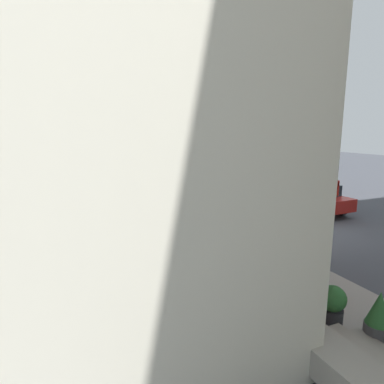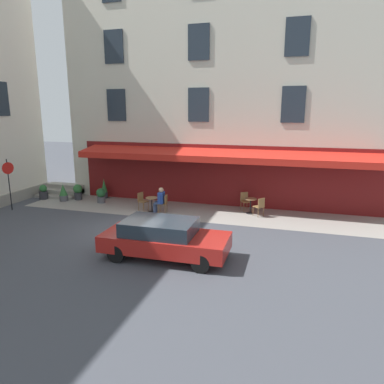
{
  "view_description": "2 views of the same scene",
  "coord_description": "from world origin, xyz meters",
  "px_view_note": "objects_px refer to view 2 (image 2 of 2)",
  "views": [
    {
      "loc": [
        9.28,
        -8.59,
        3.82
      ],
      "look_at": [
        -2.31,
        -3.55,
        1.37
      ],
      "focal_mm": 30.9,
      "sensor_mm": 36.0,
      "label": 1
    },
    {
      "loc": [
        -6.76,
        13.1,
        4.96
      ],
      "look_at": [
        -1.8,
        -3.36,
        1.0
      ],
      "focal_mm": 33.47,
      "sensor_mm": 36.0,
      "label": 2
    }
  ],
  "objects_px": {
    "cafe_table_streetside": "(152,203)",
    "parked_car_red": "(164,238)",
    "cafe_chair_wicker_near_door": "(142,200)",
    "potted_plant_mid_terrace": "(43,192)",
    "cafe_chair_wicker_corner_right": "(260,205)",
    "potted_plant_by_steps": "(78,191)",
    "cafe_table_mid_terrace": "(251,204)",
    "cafe_chair_wicker_kerbside": "(245,200)",
    "potted_plant_entrance_left": "(104,189)",
    "cafe_chair_wicker_under_awning": "(164,202)",
    "potted_plant_entrance_right": "(101,195)",
    "potted_plant_under_sign": "(63,193)",
    "seated_companion_in_blue": "(160,199)",
    "no_parking_sign": "(8,175)"
  },
  "relations": [
    {
      "from": "cafe_table_streetside",
      "to": "potted_plant_mid_terrace",
      "type": "distance_m",
      "value": 7.0
    },
    {
      "from": "cafe_chair_wicker_corner_right",
      "to": "potted_plant_under_sign",
      "type": "bearing_deg",
      "value": 0.63
    },
    {
      "from": "cafe_chair_wicker_under_awning",
      "to": "potted_plant_mid_terrace",
      "type": "distance_m",
      "value": 7.62
    },
    {
      "from": "cafe_chair_wicker_corner_right",
      "to": "no_parking_sign",
      "type": "xyz_separation_m",
      "value": [
        12.1,
        2.47,
        1.25
      ]
    },
    {
      "from": "cafe_table_streetside",
      "to": "potted_plant_entrance_left",
      "type": "relative_size",
      "value": 0.67
    },
    {
      "from": "cafe_chair_wicker_near_door",
      "to": "potted_plant_mid_terrace",
      "type": "distance_m",
      "value": 6.38
    },
    {
      "from": "cafe_chair_wicker_under_awning",
      "to": "seated_companion_in_blue",
      "type": "bearing_deg",
      "value": 5.29
    },
    {
      "from": "cafe_table_streetside",
      "to": "cafe_chair_wicker_under_awning",
      "type": "bearing_deg",
      "value": -174.71
    },
    {
      "from": "no_parking_sign",
      "to": "cafe_chair_wicker_under_awning",
      "type": "bearing_deg",
      "value": -166.98
    },
    {
      "from": "cafe_chair_wicker_corner_right",
      "to": "potted_plant_mid_terrace",
      "type": "relative_size",
      "value": 1.11
    },
    {
      "from": "cafe_chair_wicker_near_door",
      "to": "potted_plant_mid_terrace",
      "type": "relative_size",
      "value": 1.11
    },
    {
      "from": "potted_plant_under_sign",
      "to": "potted_plant_entrance_right",
      "type": "xyz_separation_m",
      "value": [
        -2.2,
        -0.25,
        -0.04
      ]
    },
    {
      "from": "cafe_chair_wicker_under_awning",
      "to": "potted_plant_under_sign",
      "type": "distance_m",
      "value": 6.25
    },
    {
      "from": "cafe_table_mid_terrace",
      "to": "potted_plant_by_steps",
      "type": "distance_m",
      "value": 9.68
    },
    {
      "from": "cafe_chair_wicker_kerbside",
      "to": "no_parking_sign",
      "type": "bearing_deg",
      "value": 16.81
    },
    {
      "from": "cafe_chair_wicker_kerbside",
      "to": "potted_plant_entrance_left",
      "type": "xyz_separation_m",
      "value": [
        8.11,
        -0.22,
        0.0
      ]
    },
    {
      "from": "no_parking_sign",
      "to": "potted_plant_entrance_left",
      "type": "xyz_separation_m",
      "value": [
        -3.16,
        -3.63,
        -1.24
      ]
    },
    {
      "from": "cafe_chair_wicker_near_door",
      "to": "potted_plant_mid_terrace",
      "type": "xyz_separation_m",
      "value": [
        6.36,
        -0.55,
        -0.17
      ]
    },
    {
      "from": "cafe_chair_wicker_corner_right",
      "to": "seated_companion_in_blue",
      "type": "height_order",
      "value": "seated_companion_in_blue"
    },
    {
      "from": "potted_plant_entrance_right",
      "to": "cafe_chair_wicker_corner_right",
      "type": "bearing_deg",
      "value": 179.13
    },
    {
      "from": "potted_plant_under_sign",
      "to": "cafe_chair_wicker_corner_right",
      "type": "bearing_deg",
      "value": -179.37
    },
    {
      "from": "cafe_table_mid_terrace",
      "to": "cafe_table_streetside",
      "type": "height_order",
      "value": "same"
    },
    {
      "from": "cafe_chair_wicker_kerbside",
      "to": "cafe_table_streetside",
      "type": "xyz_separation_m",
      "value": [
        4.34,
        1.71,
        -0.06
      ]
    },
    {
      "from": "potted_plant_entrance_left",
      "to": "potted_plant_entrance_right",
      "type": "bearing_deg",
      "value": 110.56
    },
    {
      "from": "cafe_chair_wicker_kerbside",
      "to": "potted_plant_entrance_left",
      "type": "distance_m",
      "value": 8.11
    },
    {
      "from": "cafe_chair_wicker_under_awning",
      "to": "no_parking_sign",
      "type": "xyz_separation_m",
      "value": [
        7.55,
        1.75,
        1.25
      ]
    },
    {
      "from": "cafe_table_mid_terrace",
      "to": "cafe_chair_wicker_kerbside",
      "type": "bearing_deg",
      "value": -55.69
    },
    {
      "from": "cafe_table_mid_terrace",
      "to": "cafe_chair_wicker_corner_right",
      "type": "distance_m",
      "value": 0.63
    },
    {
      "from": "cafe_chair_wicker_corner_right",
      "to": "potted_plant_by_steps",
      "type": "relative_size",
      "value": 1.04
    },
    {
      "from": "cafe_table_mid_terrace",
      "to": "potted_plant_mid_terrace",
      "type": "height_order",
      "value": "potted_plant_mid_terrace"
    },
    {
      "from": "parked_car_red",
      "to": "cafe_table_mid_terrace",
      "type": "bearing_deg",
      "value": -108.79
    },
    {
      "from": "cafe_chair_wicker_corner_right",
      "to": "cafe_table_streetside",
      "type": "xyz_separation_m",
      "value": [
        5.18,
        0.79,
        -0.06
      ]
    },
    {
      "from": "potted_plant_under_sign",
      "to": "potted_plant_entrance_left",
      "type": "relative_size",
      "value": 0.84
    },
    {
      "from": "potted_plant_entrance_right",
      "to": "parked_car_red",
      "type": "distance_m",
      "value": 8.42
    },
    {
      "from": "cafe_chair_wicker_corner_right",
      "to": "potted_plant_by_steps",
      "type": "xyz_separation_m",
      "value": [
        10.17,
        -0.37,
        -0.08
      ]
    },
    {
      "from": "cafe_table_streetside",
      "to": "parked_car_red",
      "type": "relative_size",
      "value": 0.17
    },
    {
      "from": "cafe_chair_wicker_kerbside",
      "to": "seated_companion_in_blue",
      "type": "relative_size",
      "value": 0.71
    },
    {
      "from": "potted_plant_mid_terrace",
      "to": "cafe_table_streetside",
      "type": "bearing_deg",
      "value": 174.0
    },
    {
      "from": "seated_companion_in_blue",
      "to": "parked_car_red",
      "type": "height_order",
      "value": "parked_car_red"
    },
    {
      "from": "cafe_chair_wicker_kerbside",
      "to": "cafe_chair_wicker_corner_right",
      "type": "bearing_deg",
      "value": 132.25
    },
    {
      "from": "cafe_table_mid_terrace",
      "to": "potted_plant_by_steps",
      "type": "bearing_deg",
      "value": 0.18
    },
    {
      "from": "cafe_table_mid_terrace",
      "to": "cafe_chair_wicker_corner_right",
      "type": "xyz_separation_m",
      "value": [
        -0.49,
        0.4,
        0.06
      ]
    },
    {
      "from": "cafe_chair_wicker_under_awning",
      "to": "cafe_table_mid_terrace",
      "type": "bearing_deg",
      "value": -164.43
    },
    {
      "from": "cafe_table_streetside",
      "to": "potted_plant_under_sign",
      "type": "xyz_separation_m",
      "value": [
        5.59,
        -0.67,
        -0.03
      ]
    },
    {
      "from": "cafe_table_streetside",
      "to": "no_parking_sign",
      "type": "height_order",
      "value": "no_parking_sign"
    },
    {
      "from": "seated_companion_in_blue",
      "to": "potted_plant_under_sign",
      "type": "distance_m",
      "value": 6.04
    },
    {
      "from": "potted_plant_entrance_left",
      "to": "potted_plant_by_steps",
      "type": "distance_m",
      "value": 1.45
    },
    {
      "from": "cafe_chair_wicker_under_awning",
      "to": "seated_companion_in_blue",
      "type": "xyz_separation_m",
      "value": [
        0.21,
        0.02,
        0.14
      ]
    },
    {
      "from": "cafe_chair_wicker_kerbside",
      "to": "cafe_table_streetside",
      "type": "distance_m",
      "value": 4.66
    },
    {
      "from": "cafe_table_mid_terrace",
      "to": "seated_companion_in_blue",
      "type": "height_order",
      "value": "seated_companion_in_blue"
    }
  ]
}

